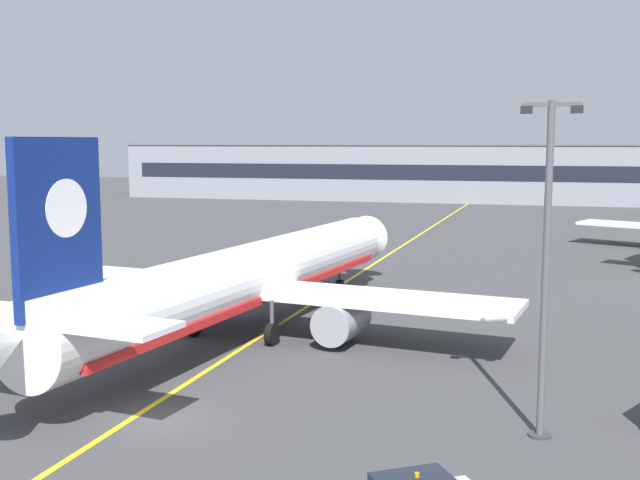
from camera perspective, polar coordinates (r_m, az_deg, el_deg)
The scene contains 6 objects.
ground_plane at distance 33.68m, azimuth -11.94°, elevation -12.83°, with size 400.00×400.00×0.00m, color #3D3D3F.
taxiway_centreline at distance 60.96m, azimuth 1.07°, elevation -3.61°, with size 0.30×180.00×0.01m, color yellow.
airliner_foreground at distance 46.59m, azimuth -5.37°, elevation -2.81°, with size 32.36×41.43×11.65m.
apron_lamp_post at distance 30.82m, azimuth 16.23°, elevation -1.76°, with size 2.24×0.90×12.99m.
safety_cone_by_nose_gear at distance 60.92m, azimuth 0.88°, elevation -3.38°, with size 0.44×0.44×0.55m.
terminal_building at distance 152.02m, azimuth 13.90°, elevation 4.79°, with size 155.21×12.40×11.17m.
Camera 1 is at (14.73, -28.04, 11.45)m, focal length 43.64 mm.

